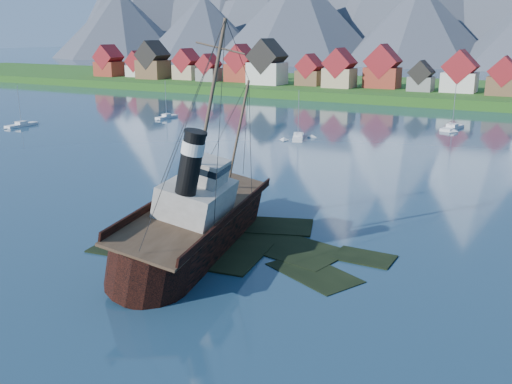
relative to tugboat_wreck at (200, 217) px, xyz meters
The scene contains 10 objects.
ground 3.69m from the tugboat_wreck, ahead, with size 1400.00×1400.00×0.00m, color #1A3349.
shoal 5.43m from the tugboat_wreck, 28.10° to the left, with size 31.71×21.24×1.14m.
shore_bank 169.83m from the tugboat_wreck, 89.37° to the left, with size 600.00×80.00×3.20m, color #1E4313.
seawall 131.84m from the tugboat_wreck, 89.19° to the left, with size 600.00×2.50×2.00m, color #3F3D38.
town 155.26m from the tugboat_wreck, 101.62° to the left, with size 250.96×16.69×17.30m.
tugboat_wreck is the anchor object (origin of this frame).
sailboat_a 96.14m from the tugboat_wreck, 151.39° to the left, with size 2.25×8.59×10.45m.
sailboat_b 96.29m from the tugboat_wreck, 129.65° to the left, with size 2.20×7.33×10.51m.
sailboat_c 65.68m from the tugboat_wreck, 105.47° to the left, with size 5.12×8.64×10.90m.
sailboat_e 93.11m from the tugboat_wreck, 84.21° to the left, with size 4.02×9.94×11.22m.
Camera 1 is at (31.51, -48.03, 22.31)m, focal length 40.00 mm.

